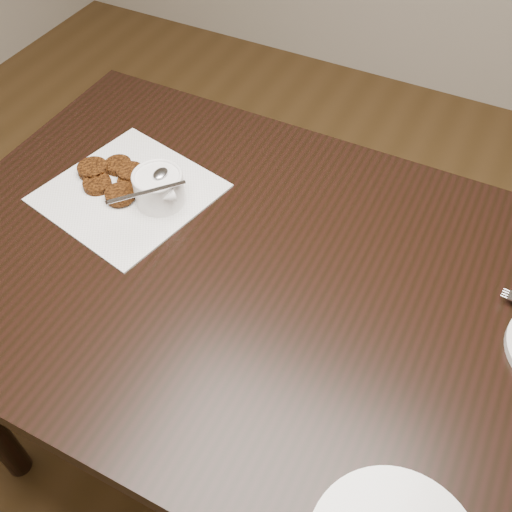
% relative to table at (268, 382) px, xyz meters
% --- Properties ---
extents(floor, '(4.00, 4.00, 0.00)m').
position_rel_table_xyz_m(floor, '(-0.02, -0.11, -0.38)').
color(floor, '#553A1D').
rests_on(floor, ground).
extents(table, '(1.29, 0.83, 0.75)m').
position_rel_table_xyz_m(table, '(0.00, 0.00, 0.00)').
color(table, black).
rests_on(table, floor).
extents(napkin, '(0.35, 0.35, 0.00)m').
position_rel_table_xyz_m(napkin, '(-0.35, 0.06, 0.38)').
color(napkin, white).
rests_on(napkin, table).
extents(sauce_ramekin, '(0.15, 0.15, 0.13)m').
position_rel_table_xyz_m(sauce_ramekin, '(-0.27, 0.07, 0.45)').
color(sauce_ramekin, white).
rests_on(sauce_ramekin, napkin).
extents(patty_cluster, '(0.26, 0.26, 0.02)m').
position_rel_table_xyz_m(patty_cluster, '(-0.38, 0.08, 0.39)').
color(patty_cluster, '#64310D').
rests_on(patty_cluster, napkin).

